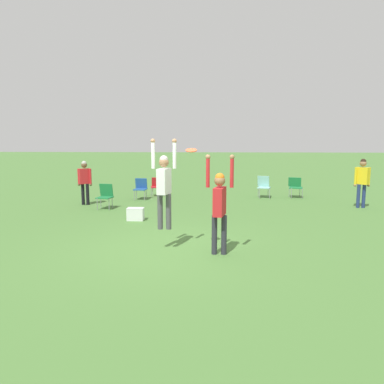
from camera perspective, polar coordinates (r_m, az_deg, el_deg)
The scene contains 12 objects.
ground_plane at distance 8.65m, azimuth -3.34°, elevation -8.65°, with size 120.00×120.00×0.00m, color #4C7A38.
person_jumping at distance 8.32m, azimuth -4.28°, elevation 1.50°, with size 0.58×0.46×2.03m.
person_defending at distance 8.02m, azimuth 4.22°, elevation -1.53°, with size 0.61×0.49×2.16m.
frisbee at distance 7.93m, azimuth -0.11°, elevation 6.39°, with size 0.24×0.24×0.08m.
camping_chair_0 at distance 16.48m, azimuth -5.41°, elevation 1.06°, with size 0.56×0.59×0.80m.
camping_chair_1 at distance 16.50m, azimuth 15.48°, elevation 0.94°, with size 0.66×0.70×0.85m.
camping_chair_2 at distance 15.57m, azimuth -7.83°, elevation 0.76°, with size 0.53×0.56×0.86m.
camping_chair_3 at distance 16.19m, azimuth 10.87°, elevation 1.05°, with size 0.63×0.68×0.91m.
camping_chair_4 at distance 13.73m, azimuth -13.06°, elevation -0.36°, with size 0.58×0.62×0.89m.
person_spectator_near at distance 14.66m, azimuth -16.04°, elevation 1.95°, with size 0.55×0.40×1.66m.
person_spectator_far at distance 14.79m, azimuth 24.51°, elevation 1.92°, with size 0.58×0.45×1.78m.
cooler_box at distance 11.66m, azimuth -8.60°, elevation -3.34°, with size 0.51×0.33×0.38m.
Camera 1 is at (0.94, -8.23, 2.50)m, focal length 35.00 mm.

